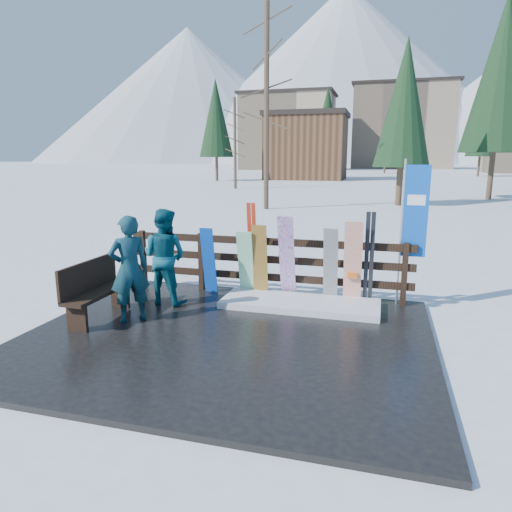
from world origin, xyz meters
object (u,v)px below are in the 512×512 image
(snowboard_2, at_px, (260,261))
(person_back, at_px, (164,257))
(rental_flag, at_px, (412,217))
(person_front, at_px, (129,269))
(snowboard_0, at_px, (209,261))
(snowboard_5, at_px, (353,263))
(snowboard_4, at_px, (330,266))
(snowboard_1, at_px, (246,264))
(snowboard_3, at_px, (287,258))
(bench, at_px, (95,288))

(snowboard_2, distance_m, person_back, 1.77)
(rental_flag, xyz_separation_m, person_front, (-4.37, -2.07, -0.74))
(snowboard_0, relative_size, snowboard_5, 0.85)
(snowboard_4, xyz_separation_m, snowboard_5, (0.39, 0.00, 0.07))
(snowboard_4, xyz_separation_m, person_back, (-2.90, -0.79, 0.17))
(snowboard_1, bearing_deg, person_front, -127.95)
(snowboard_1, bearing_deg, rental_flag, 5.21)
(snowboard_0, height_order, snowboard_3, snowboard_3)
(snowboard_3, bearing_deg, snowboard_4, 0.00)
(snowboard_1, bearing_deg, bench, -137.55)
(bench, bearing_deg, person_back, 55.49)
(bench, relative_size, snowboard_5, 0.96)
(snowboard_2, relative_size, snowboard_5, 0.91)
(snowboard_4, distance_m, snowboard_5, 0.40)
(rental_flag, bearing_deg, person_back, -166.01)
(snowboard_0, bearing_deg, bench, -124.47)
(bench, xyz_separation_m, rental_flag, (4.99, 2.13, 1.09))
(snowboard_2, xyz_separation_m, person_back, (-1.57, -0.79, 0.17))
(bench, distance_m, person_back, 1.34)
(snowboard_2, relative_size, person_front, 0.82)
(snowboard_1, bearing_deg, snowboard_2, -0.00)
(snowboard_1, xyz_separation_m, snowboard_2, (0.28, -0.00, 0.06))
(snowboard_2, height_order, snowboard_3, snowboard_3)
(snowboard_1, height_order, snowboard_2, snowboard_2)
(snowboard_4, relative_size, person_back, 0.82)
(snowboard_3, relative_size, snowboard_4, 1.17)
(rental_flag, bearing_deg, person_front, -154.59)
(person_front, bearing_deg, bench, -39.57)
(snowboard_4, bearing_deg, snowboard_5, 0.00)
(snowboard_5, bearing_deg, snowboard_2, -180.00)
(rental_flag, bearing_deg, bench, -156.90)
(snowboard_0, xyz_separation_m, snowboard_2, (1.03, -0.00, 0.05))
(snowboard_5, distance_m, rental_flag, 1.30)
(snowboard_1, xyz_separation_m, person_front, (-1.41, -1.80, 0.23))
(bench, height_order, snowboard_0, snowboard_0)
(snowboard_2, relative_size, person_back, 0.81)
(snowboard_2, xyz_separation_m, snowboard_3, (0.52, 0.00, 0.10))
(person_back, bearing_deg, snowboard_0, -118.82)
(rental_flag, height_order, person_front, rental_flag)
(snowboard_5, distance_m, person_front, 3.85)
(snowboard_2, relative_size, snowboard_3, 0.85)
(rental_flag, relative_size, person_back, 1.49)
(snowboard_3, relative_size, person_back, 0.96)
(snowboard_1, height_order, snowboard_3, snowboard_3)
(snowboard_0, bearing_deg, rental_flag, 4.16)
(snowboard_5, height_order, person_front, person_front)
(bench, bearing_deg, snowboard_5, 24.77)
(bench, relative_size, person_back, 0.86)
(bench, xyz_separation_m, snowboard_4, (3.63, 1.86, 0.19))
(bench, height_order, snowboard_3, snowboard_3)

